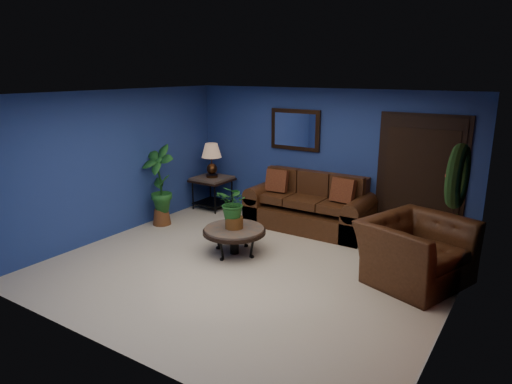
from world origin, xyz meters
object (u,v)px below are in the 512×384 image
Objects in this scene: armchair at (415,251)px; end_table at (212,184)px; coffee_table at (234,231)px; side_chair at (329,199)px; sofa at (310,210)px; table_lamp at (212,156)px.

end_table is at bearing 94.30° from armchair.
coffee_table is at bearing -44.00° from end_table.
side_chair is at bearing 67.01° from coffee_table.
table_lamp is (-2.25, -0.04, 0.77)m from sofa.
end_table is 1.08× the size of table_lamp.
side_chair is (2.59, 0.08, -0.52)m from table_lamp.
table_lamp reaches higher than side_chair.
end_table is (-1.82, 1.76, 0.15)m from coffee_table.
coffee_table is 2.53m from end_table.
armchair is (4.45, -1.21, -0.67)m from table_lamp.
side_chair reaches higher than end_table.
armchair reaches higher than coffee_table.
coffee_table is 2.63m from table_lamp.
end_table is at bearing 171.63° from side_chair.
coffee_table is at bearing -123.02° from side_chair.
sofa reaches higher than coffee_table.
table_lamp reaches higher than coffee_table.
coffee_table is 1.46× the size of table_lamp.
side_chair reaches higher than sofa.
side_chair reaches higher than coffee_table.
table_lamp reaches higher than end_table.
armchair is at bearing -44.68° from side_chair.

